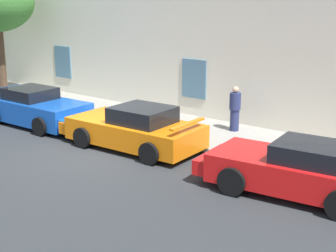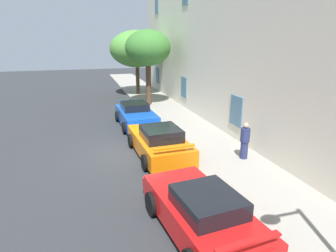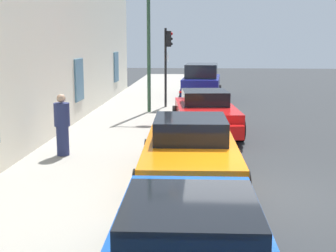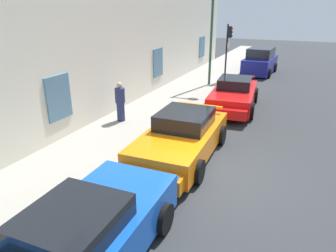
{
  "view_description": "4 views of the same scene",
  "coord_description": "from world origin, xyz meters",
  "px_view_note": "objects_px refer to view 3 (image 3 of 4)",
  "views": [
    {
      "loc": [
        10.7,
        -10.03,
        4.83
      ],
      "look_at": [
        1.43,
        1.85,
        0.71
      ],
      "focal_mm": 52.54,
      "sensor_mm": 36.0,
      "label": 1
    },
    {
      "loc": [
        12.35,
        -1.97,
        5.03
      ],
      "look_at": [
        -0.35,
        1.88,
        1.02
      ],
      "focal_mm": 30.89,
      "sensor_mm": 36.0,
      "label": 2
    },
    {
      "loc": [
        -9.47,
        0.94,
        3.11
      ],
      "look_at": [
        2.84,
        1.79,
        0.84
      ],
      "focal_mm": 51.92,
      "sensor_mm": 36.0,
      "label": 3
    },
    {
      "loc": [
        -7.71,
        -2.11,
        4.45
      ],
      "look_at": [
        -0.29,
        1.19,
        1.33
      ],
      "focal_mm": 33.38,
      "sensor_mm": 36.0,
      "label": 4
    }
  ],
  "objects_px": {
    "sportscar_red_lead": "(190,249)",
    "street_lamp": "(159,5)",
    "traffic_light": "(167,53)",
    "sportscar_yellow_flank": "(190,157)",
    "pedestrian_admiring": "(62,125)",
    "sportscar_white_middle": "(206,115)",
    "hatchback_parked": "(202,83)"
  },
  "relations": [
    {
      "from": "traffic_light",
      "to": "street_lamp",
      "type": "xyz_separation_m",
      "value": [
        -1.5,
        0.23,
        1.92
      ]
    },
    {
      "from": "sportscar_white_middle",
      "to": "traffic_light",
      "type": "distance_m",
      "value": 5.73
    },
    {
      "from": "street_lamp",
      "to": "traffic_light",
      "type": "bearing_deg",
      "value": -8.74
    },
    {
      "from": "traffic_light",
      "to": "pedestrian_admiring",
      "type": "height_order",
      "value": "traffic_light"
    },
    {
      "from": "hatchback_parked",
      "to": "pedestrian_admiring",
      "type": "xyz_separation_m",
      "value": [
        -12.67,
        3.49,
        0.11
      ]
    },
    {
      "from": "sportscar_red_lead",
      "to": "sportscar_yellow_flank",
      "type": "bearing_deg",
      "value": 1.29
    },
    {
      "from": "sportscar_yellow_flank",
      "to": "pedestrian_admiring",
      "type": "bearing_deg",
      "value": 60.43
    },
    {
      "from": "sportscar_white_middle",
      "to": "street_lamp",
      "type": "distance_m",
      "value": 5.56
    },
    {
      "from": "sportscar_white_middle",
      "to": "street_lamp",
      "type": "bearing_deg",
      "value": 26.62
    },
    {
      "from": "sportscar_red_lead",
      "to": "street_lamp",
      "type": "distance_m",
      "value": 14.4
    },
    {
      "from": "hatchback_parked",
      "to": "street_lamp",
      "type": "bearing_deg",
      "value": 162.05
    },
    {
      "from": "sportscar_yellow_flank",
      "to": "sportscar_white_middle",
      "type": "distance_m",
      "value": 5.63
    },
    {
      "from": "hatchback_parked",
      "to": "sportscar_white_middle",
      "type": "bearing_deg",
      "value": -178.97
    },
    {
      "from": "sportscar_white_middle",
      "to": "pedestrian_admiring",
      "type": "distance_m",
      "value": 5.25
    },
    {
      "from": "hatchback_parked",
      "to": "traffic_light",
      "type": "relative_size",
      "value": 1.21
    },
    {
      "from": "sportscar_yellow_flank",
      "to": "street_lamp",
      "type": "relative_size",
      "value": 0.78
    },
    {
      "from": "sportscar_white_middle",
      "to": "hatchback_parked",
      "type": "distance_m",
      "value": 8.92
    },
    {
      "from": "hatchback_parked",
      "to": "traffic_light",
      "type": "distance_m",
      "value": 4.31
    },
    {
      "from": "traffic_light",
      "to": "street_lamp",
      "type": "bearing_deg",
      "value": 171.26
    },
    {
      "from": "hatchback_parked",
      "to": "street_lamp",
      "type": "xyz_separation_m",
      "value": [
        -5.22,
        1.69,
        3.53
      ]
    },
    {
      "from": "sportscar_yellow_flank",
      "to": "sportscar_white_middle",
      "type": "xyz_separation_m",
      "value": [
        5.62,
        -0.37,
        0.01
      ]
    },
    {
      "from": "sportscar_red_lead",
      "to": "pedestrian_admiring",
      "type": "height_order",
      "value": "pedestrian_admiring"
    },
    {
      "from": "pedestrian_admiring",
      "to": "sportscar_white_middle",
      "type": "bearing_deg",
      "value": -44.23
    },
    {
      "from": "sportscar_red_lead",
      "to": "traffic_light",
      "type": "distance_m",
      "value": 15.48
    },
    {
      "from": "sportscar_white_middle",
      "to": "hatchback_parked",
      "type": "xyz_separation_m",
      "value": [
        8.91,
        0.16,
        0.2
      ]
    },
    {
      "from": "street_lamp",
      "to": "pedestrian_admiring",
      "type": "bearing_deg",
      "value": 166.39
    },
    {
      "from": "sportscar_red_lead",
      "to": "hatchback_parked",
      "type": "height_order",
      "value": "hatchback_parked"
    },
    {
      "from": "hatchback_parked",
      "to": "sportscar_yellow_flank",
      "type": "bearing_deg",
      "value": 179.17
    },
    {
      "from": "sportscar_yellow_flank",
      "to": "pedestrian_admiring",
      "type": "xyz_separation_m",
      "value": [
        1.86,
        3.28,
        0.32
      ]
    },
    {
      "from": "sportscar_red_lead",
      "to": "pedestrian_admiring",
      "type": "relative_size",
      "value": 2.94
    },
    {
      "from": "sportscar_red_lead",
      "to": "traffic_light",
      "type": "relative_size",
      "value": 1.38
    },
    {
      "from": "sportscar_yellow_flank",
      "to": "street_lamp",
      "type": "xyz_separation_m",
      "value": [
        9.31,
        1.48,
        3.74
      ]
    }
  ]
}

